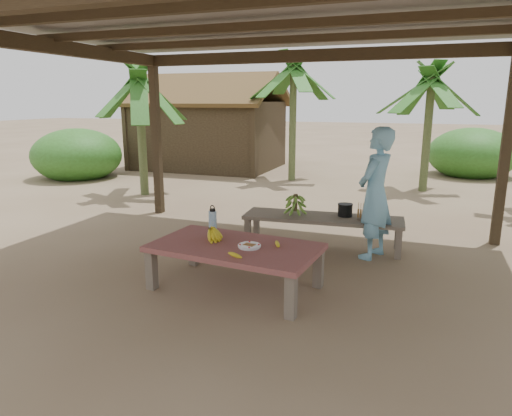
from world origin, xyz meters
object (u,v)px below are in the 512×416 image
(water_flask, at_px, (213,221))
(work_table, at_px, (235,251))
(woman, at_px, (375,194))
(plate, at_px, (249,246))
(cooking_pot, at_px, (345,210))
(bench, at_px, (323,220))
(ripe_banana_bunch, at_px, (210,233))

(water_flask, bearing_deg, work_table, -37.72)
(woman, bearing_deg, work_table, -20.30)
(plate, xyz_separation_m, cooking_pot, (0.70, 1.92, 0.02))
(bench, bearing_deg, water_flask, -129.42)
(bench, relative_size, water_flask, 6.53)
(plate, relative_size, cooking_pot, 1.24)
(bench, bearing_deg, woman, -18.68)
(plate, distance_m, cooking_pot, 2.05)
(ripe_banana_bunch, xyz_separation_m, woman, (1.64, 1.53, 0.28))
(bench, bearing_deg, cooking_pot, 18.19)
(plate, height_order, water_flask, water_flask)
(work_table, xyz_separation_m, ripe_banana_bunch, (-0.33, 0.06, 0.15))
(ripe_banana_bunch, bearing_deg, water_flask, 107.92)
(bench, distance_m, plate, 1.85)
(ripe_banana_bunch, height_order, plate, ripe_banana_bunch)
(work_table, relative_size, cooking_pot, 9.46)
(bench, distance_m, water_flask, 1.78)
(plate, relative_size, woman, 0.14)
(work_table, height_order, cooking_pot, cooking_pot)
(work_table, distance_m, water_flask, 0.57)
(work_table, xyz_separation_m, cooking_pot, (0.88, 1.89, 0.10))
(bench, xyz_separation_m, water_flask, (-1.01, -1.44, 0.25))
(ripe_banana_bunch, bearing_deg, cooking_pot, 56.34)
(ripe_banana_bunch, distance_m, woman, 2.26)
(work_table, height_order, water_flask, water_flask)
(work_table, relative_size, ripe_banana_bunch, 7.14)
(ripe_banana_bunch, height_order, woman, woman)
(water_flask, bearing_deg, bench, 54.88)
(plate, bearing_deg, cooking_pot, 69.88)
(bench, relative_size, cooking_pot, 11.22)
(plate, bearing_deg, work_table, 168.42)
(work_table, height_order, ripe_banana_bunch, ripe_banana_bunch)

